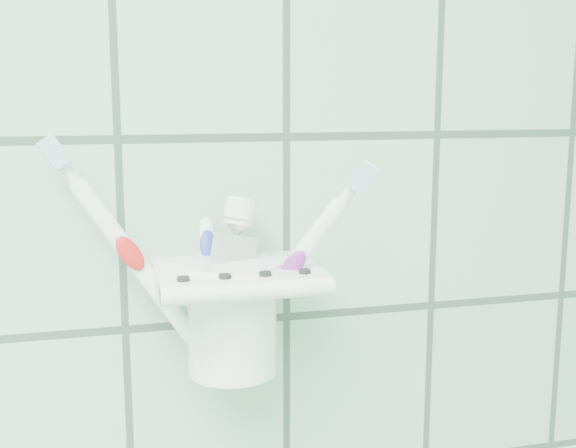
# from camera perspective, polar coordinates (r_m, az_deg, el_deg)

# --- Properties ---
(holder_bracket) EXTENTS (0.13, 0.11, 0.04)m
(holder_bracket) POSITION_cam_1_polar(r_m,az_deg,el_deg) (0.59, -4.07, -4.20)
(holder_bracket) COLOR white
(holder_bracket) RESTS_ON wall_back
(cup) EXTENTS (0.08, 0.08, 0.09)m
(cup) POSITION_cam_1_polar(r_m,az_deg,el_deg) (0.60, -4.44, -6.99)
(cup) COLOR white
(cup) RESTS_ON holder_bracket
(toothbrush_pink) EXTENTS (0.11, 0.03, 0.22)m
(toothbrush_pink) POSITION_cam_1_polar(r_m,az_deg,el_deg) (0.59, -6.31, -0.48)
(toothbrush_pink) COLOR white
(toothbrush_pink) RESTS_ON cup
(toothbrush_blue) EXTENTS (0.02, 0.08, 0.19)m
(toothbrush_blue) POSITION_cam_1_polar(r_m,az_deg,el_deg) (0.58, -5.99, -1.98)
(toothbrush_blue) COLOR white
(toothbrush_blue) RESTS_ON cup
(toothbrush_orange) EXTENTS (0.11, 0.06, 0.20)m
(toothbrush_orange) POSITION_cam_1_polar(r_m,az_deg,el_deg) (0.59, -5.71, -1.15)
(toothbrush_orange) COLOR white
(toothbrush_orange) RESTS_ON cup
(toothpaste_tube) EXTENTS (0.06, 0.04, 0.15)m
(toothpaste_tube) POSITION_cam_1_polar(r_m,az_deg,el_deg) (0.59, -5.72, -3.69)
(toothpaste_tube) COLOR silver
(toothpaste_tube) RESTS_ON cup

